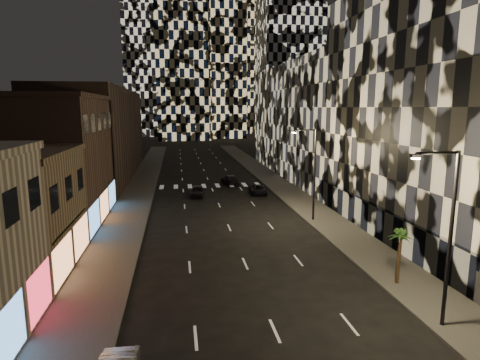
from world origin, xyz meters
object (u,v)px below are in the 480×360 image
object	(u,v)px
streetlight_far	(312,168)
car_dark_oncoming	(230,180)
streetlight_near	(447,227)
car_dark_midlane	(197,191)
palm_tree	(400,239)
car_dark_rightlane	(258,190)

from	to	relation	value
streetlight_far	car_dark_oncoming	world-z (taller)	streetlight_far
streetlight_near	car_dark_midlane	size ratio (longest dim) A/B	2.20
car_dark_midlane	palm_tree	xyz separation A→B (m)	(11.30, -27.99, 2.39)
car_dark_midlane	palm_tree	size ratio (longest dim) A/B	1.15
streetlight_far	palm_tree	bearing A→B (deg)	-87.53
streetlight_near	car_dark_midlane	distance (m)	35.00
car_dark_rightlane	palm_tree	xyz separation A→B (m)	(3.35, -28.11, 2.49)
palm_tree	car_dark_midlane	bearing A→B (deg)	111.99
car_dark_midlane	car_dark_oncoming	world-z (taller)	car_dark_midlane
palm_tree	car_dark_rightlane	bearing A→B (deg)	96.80
streetlight_far	car_dark_rightlane	distance (m)	14.23
streetlight_far	palm_tree	distance (m)	15.16
streetlight_near	car_dark_rightlane	bearing A→B (deg)	94.67
streetlight_far	car_dark_midlane	xyz separation A→B (m)	(-10.66, 13.02, -4.66)
streetlight_near	car_dark_rightlane	distance (m)	33.59
car_dark_oncoming	streetlight_far	bearing A→B (deg)	97.65
car_dark_midlane	car_dark_oncoming	distance (m)	9.30
car_dark_rightlane	palm_tree	bearing A→B (deg)	-80.46
streetlight_near	car_dark_oncoming	distance (m)	41.32
streetlight_near	palm_tree	world-z (taller)	streetlight_near
streetlight_near	palm_tree	xyz separation A→B (m)	(0.65, 5.03, -2.27)
streetlight_near	palm_tree	distance (m)	5.55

